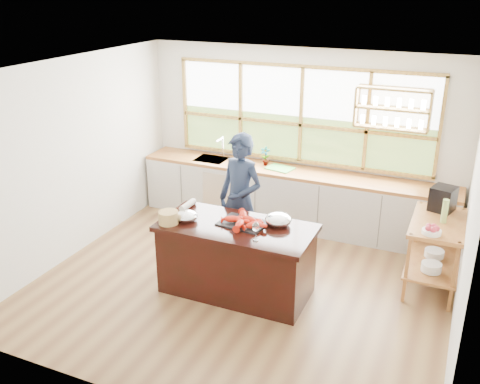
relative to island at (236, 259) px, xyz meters
The scene contains 18 objects.
ground_plane 0.50m from the island, 90.00° to the left, with size 5.00×5.00×0.00m, color olive.
room_shell 1.48m from the island, 88.06° to the left, with size 5.02×4.52×2.71m.
back_counter 2.14m from the island, 90.50° to the left, with size 4.90×0.63×0.90m.
right_shelf_unit 2.45m from the island, 26.44° to the left, with size 0.62×1.10×0.90m.
island is the anchor object (origin of this frame).
cook 0.90m from the island, 110.03° to the left, with size 0.66×0.43×1.80m, color #182238.
potted_plant 2.33m from the island, 102.43° to the left, with size 0.16×0.11×0.30m, color slate.
cutting_board 2.20m from the island, 95.75° to the left, with size 0.40×0.30×0.01m, color #51B849.
espresso_machine 2.70m from the island, 33.71° to the left, with size 0.27×0.29×0.31m, color black.
wine_bottle 2.56m from the island, 25.76° to the left, with size 0.07×0.07×0.29m, color #93B456.
fruit_bowl 2.30m from the island, 18.11° to the left, with size 0.22×0.22×0.11m.
slate_board 0.46m from the island, 56.29° to the left, with size 0.55×0.40×0.02m, color black.
lobster_pile 0.51m from the island, 33.20° to the left, with size 0.52×0.48×0.08m.
mixing_bowl_left 0.80m from the island, behind, with size 0.27×0.27×0.13m, color silver.
mixing_bowl_right 0.72m from the island, 25.94° to the left, with size 0.32×0.32×0.15m, color silver.
wine_glass 0.75m from the island, 36.86° to the right, with size 0.08×0.08×0.22m.
wicker_basket 0.96m from the island, 161.08° to the right, with size 0.24×0.24×0.15m, color tan.
parchment_roll 0.95m from the island, 163.35° to the left, with size 0.08×0.08×0.30m, color silver.
Camera 1 is at (2.34, -5.43, 3.62)m, focal length 40.00 mm.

